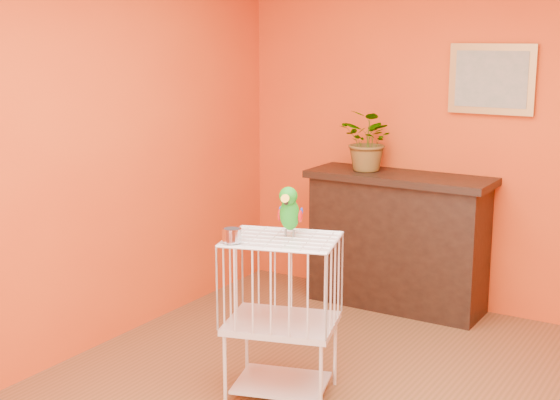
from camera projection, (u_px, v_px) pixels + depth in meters
The scene contains 7 objects.
room_shell at pixel (354, 136), 3.74m from camera, with size 4.50×4.50×4.50m.
console_cabinet at pixel (397, 241), 5.94m from camera, with size 1.40×0.50×1.04m.
potted_plant at pixel (372, 147), 5.97m from camera, with size 0.42×0.47×0.37m, color #26722D.
framed_picture at pixel (492, 79), 5.56m from camera, with size 0.62×0.04×0.50m.
birdcage at pixel (282, 315), 4.45m from camera, with size 0.72×0.63×0.94m.
feed_cup at pixel (232, 235), 4.25m from camera, with size 0.11×0.11×0.08m, color silver.
parrot at pixel (290, 211), 4.37m from camera, with size 0.16×0.26×0.29m.
Camera 1 is at (1.64, -3.36, 2.06)m, focal length 50.00 mm.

